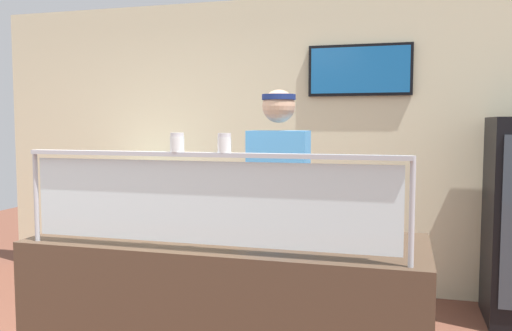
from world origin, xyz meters
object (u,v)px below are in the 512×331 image
at_px(pizza_server, 241,229).
at_px(worker_figure, 279,208).
at_px(pizza_tray, 238,232).
at_px(parmesan_shaker, 177,144).
at_px(pizza_box_stack, 135,183).
at_px(pepper_flake_shaker, 224,144).

distance_m(pizza_server, worker_figure, 0.64).
bearing_deg(pizza_tray, parmesan_shaker, -110.89).
bearing_deg(pizza_server, pizza_box_stack, 131.36).
bearing_deg(pizza_box_stack, pizza_tray, -47.97).
relative_size(pizza_tray, worker_figure, 0.23).
relative_size(parmesan_shaker, pizza_box_stack, 0.17).
relative_size(pizza_server, pepper_flake_shaker, 3.17).
distance_m(pizza_tray, parmesan_shaker, 0.66).
relative_size(pizza_tray, pepper_flake_shaker, 4.63).
bearing_deg(pizza_server, worker_figure, 84.13).
xyz_separation_m(pizza_server, worker_figure, (0.06, 0.63, 0.02)).
bearing_deg(pepper_flake_shaker, pizza_box_stack, 127.17).
distance_m(parmesan_shaker, pizza_box_stack, 2.59).
relative_size(pepper_flake_shaker, worker_figure, 0.05).
xyz_separation_m(pizza_server, pizza_box_stack, (-1.57, 1.74, 0.00)).
relative_size(pizza_server, parmesan_shaker, 3.14).
height_order(pizza_server, pizza_box_stack, pizza_box_stack).
bearing_deg(worker_figure, pizza_box_stack, 145.88).
xyz_separation_m(worker_figure, pizza_box_stack, (-1.63, 1.10, -0.02)).
height_order(pizza_server, parmesan_shaker, parmesan_shaker).
distance_m(parmesan_shaker, pepper_flake_shaker, 0.23).
bearing_deg(worker_figure, pizza_server, -95.07).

